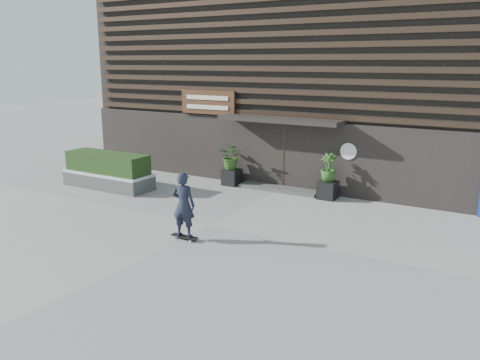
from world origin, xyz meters
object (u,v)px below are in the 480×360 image
Objects in this scene: skateboarder at (184,205)px; raised_bed at (109,181)px; planter_pot_right at (328,190)px; planter_pot_left at (232,177)px.

raised_bed is at bearing 152.10° from skateboarder.
planter_pot_right is at bearing 19.20° from raised_bed.
planter_pot_left is 3.80m from planter_pot_right.
planter_pot_right is at bearing 72.54° from skateboarder.
planter_pot_left is at bearing 109.65° from skateboarder.
planter_pot_right is at bearing 0.00° from planter_pot_left.
planter_pot_left is 0.17× the size of raised_bed.
raised_bed is (-3.72, -2.62, -0.05)m from planter_pot_left.
skateboarder reaches higher than raised_bed.
raised_bed is at bearing -160.80° from planter_pot_right.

